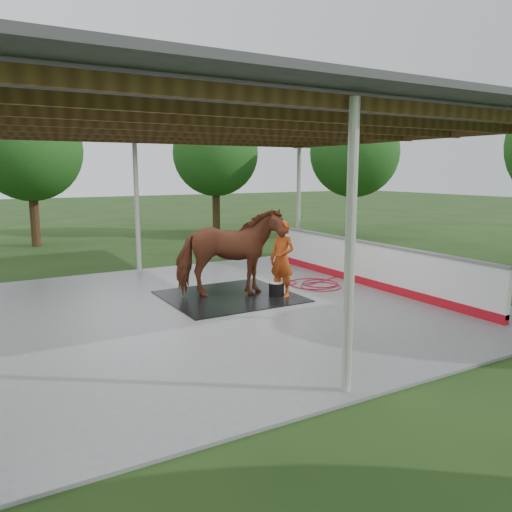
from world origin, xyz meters
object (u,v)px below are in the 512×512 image
horse (229,253)px  wash_bucket (276,289)px  dasher_board (366,264)px  handler (282,259)px

horse → wash_bucket: bearing=-99.0°
dasher_board → wash_bucket: 2.69m
wash_bucket → dasher_board: bearing=-3.1°
dasher_board → wash_bucket: dasher_board is taller
dasher_board → horse: size_ratio=3.26×
dasher_board → wash_bucket: (-2.66, 0.14, -0.37)m
horse → handler: (1.09, -0.58, -0.16)m
handler → wash_bucket: 0.74m
handler → wash_bucket: bearing=-147.8°
horse → handler: size_ratio=1.37×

